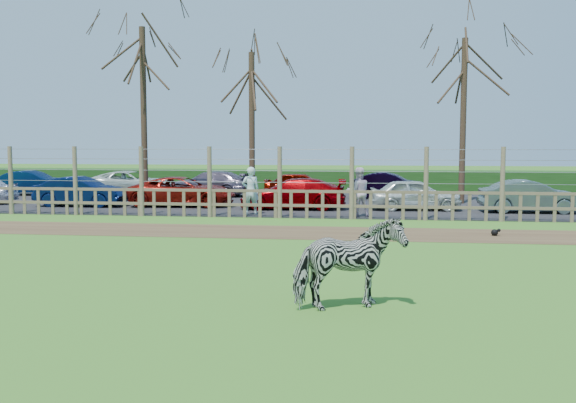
# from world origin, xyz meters

# --- Properties ---
(ground) EXTENTS (120.00, 120.00, 0.00)m
(ground) POSITION_xyz_m (0.00, 0.00, 0.00)
(ground) COLOR #5DA036
(ground) RESTS_ON ground
(dirt_strip) EXTENTS (34.00, 2.80, 0.01)m
(dirt_strip) POSITION_xyz_m (0.00, 4.50, 0.01)
(dirt_strip) COLOR brown
(dirt_strip) RESTS_ON ground
(asphalt) EXTENTS (44.00, 13.00, 0.04)m
(asphalt) POSITION_xyz_m (0.00, 14.50, 0.02)
(asphalt) COLOR #232326
(asphalt) RESTS_ON ground
(hedge) EXTENTS (46.00, 2.00, 1.10)m
(hedge) POSITION_xyz_m (0.00, 21.50, 0.55)
(hedge) COLOR #1E4716
(hedge) RESTS_ON ground
(fence) EXTENTS (30.16, 0.16, 2.50)m
(fence) POSITION_xyz_m (0.00, 8.00, 0.80)
(fence) COLOR brown
(fence) RESTS_ON ground
(tree_left) EXTENTS (4.80, 4.80, 7.88)m
(tree_left) POSITION_xyz_m (-6.50, 12.50, 5.62)
(tree_left) COLOR #3D2B1E
(tree_left) RESTS_ON ground
(tree_mid) EXTENTS (4.80, 4.80, 6.83)m
(tree_mid) POSITION_xyz_m (-2.00, 13.50, 4.87)
(tree_mid) COLOR #3D2B1E
(tree_mid) RESTS_ON ground
(tree_right) EXTENTS (4.80, 4.80, 7.35)m
(tree_right) POSITION_xyz_m (7.00, 14.00, 5.24)
(tree_right) COLOR #3D2B1E
(tree_right) RESTS_ON ground
(zebra) EXTENTS (1.91, 1.46, 1.47)m
(zebra) POSITION_xyz_m (2.81, -4.03, 0.73)
(zebra) COLOR gray
(zebra) RESTS_ON ground
(visitor_a) EXTENTS (0.72, 0.57, 1.72)m
(visitor_a) POSITION_xyz_m (-1.14, 8.60, 0.90)
(visitor_a) COLOR silver
(visitor_a) RESTS_ON asphalt
(visitor_b) EXTENTS (0.98, 0.85, 1.72)m
(visitor_b) POSITION_xyz_m (2.71, 8.57, 0.90)
(visitor_b) COLOR silver
(visitor_b) RESTS_ON asphalt
(crow) EXTENTS (0.26, 0.19, 0.21)m
(crow) POSITION_xyz_m (6.65, 4.52, 0.10)
(crow) COLOR black
(crow) RESTS_ON ground
(car_1) EXTENTS (3.65, 1.28, 1.20)m
(car_1) POSITION_xyz_m (-8.59, 10.74, 0.64)
(car_1) COLOR #071741
(car_1) RESTS_ON asphalt
(car_2) EXTENTS (4.42, 2.23, 1.20)m
(car_2) POSITION_xyz_m (-4.49, 11.33, 0.64)
(car_2) COLOR maroon
(car_2) RESTS_ON asphalt
(car_3) EXTENTS (4.22, 1.89, 1.20)m
(car_3) POSITION_xyz_m (0.13, 10.74, 0.64)
(car_3) COLOR #8E0004
(car_3) RESTS_ON asphalt
(car_4) EXTENTS (3.61, 1.66, 1.20)m
(car_4) POSITION_xyz_m (4.85, 11.01, 0.64)
(car_4) COLOR silver
(car_4) RESTS_ON asphalt
(car_5) EXTENTS (3.66, 1.33, 1.20)m
(car_5) POSITION_xyz_m (9.04, 10.62, 0.64)
(car_5) COLOR #516460
(car_5) RESTS_ON asphalt
(car_7) EXTENTS (3.74, 1.59, 1.20)m
(car_7) POSITION_xyz_m (-13.46, 15.71, 0.64)
(car_7) COLOR #071D42
(car_7) RESTS_ON asphalt
(car_8) EXTENTS (4.50, 2.43, 1.20)m
(car_8) POSITION_xyz_m (-8.53, 16.13, 0.64)
(car_8) COLOR silver
(car_8) RESTS_ON asphalt
(car_9) EXTENTS (4.31, 2.18, 1.20)m
(car_9) POSITION_xyz_m (-4.63, 16.30, 0.64)
(car_9) COLOR slate
(car_9) RESTS_ON asphalt
(car_10) EXTENTS (3.57, 1.54, 1.20)m
(car_10) POSITION_xyz_m (-0.11, 15.93, 0.64)
(car_10) COLOR #860B00
(car_10) RESTS_ON asphalt
(car_11) EXTENTS (3.76, 1.67, 1.20)m
(car_11) POSITION_xyz_m (4.00, 15.91, 0.64)
(car_11) COLOR black
(car_11) RESTS_ON asphalt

